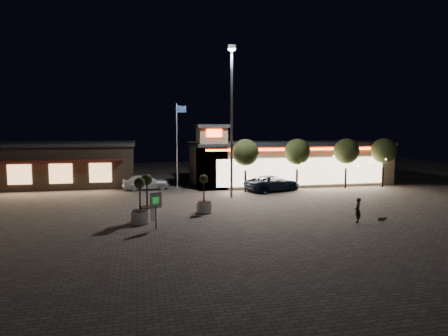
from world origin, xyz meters
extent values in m
plane|color=#60574E|center=(0.00, 0.00, 0.00)|extent=(90.00, 90.00, 0.00)
cube|color=tan|center=(10.00, 16.00, 2.00)|extent=(20.00, 8.00, 4.00)
cube|color=#262628|center=(10.00, 16.00, 4.15)|extent=(20.40, 8.40, 0.30)
cube|color=beige|center=(10.00, 11.95, 1.60)|extent=(17.00, 0.12, 2.60)
cube|color=#EE3A13|center=(10.00, 11.92, 3.75)|extent=(19.00, 0.10, 0.18)
cube|color=tan|center=(1.30, 13.30, 2.90)|extent=(2.60, 2.60, 5.80)
cube|color=#262628|center=(1.30, 13.30, 5.95)|extent=(3.00, 3.00, 0.30)
cube|color=#EE3A13|center=(1.30, 11.95, 5.30)|extent=(1.40, 0.10, 0.70)
cube|color=#382D23|center=(-14.00, 20.00, 2.00)|extent=(16.00, 10.00, 4.00)
cube|color=#262628|center=(-14.00, 20.00, 4.15)|extent=(16.40, 10.40, 0.30)
cube|color=#591E19|center=(-14.00, 14.60, 2.80)|extent=(14.40, 0.80, 0.15)
cube|color=#FFB872|center=(-16.00, 14.95, 1.60)|extent=(2.00, 0.12, 1.80)
cube|color=#FFB872|center=(-12.50, 14.95, 1.60)|extent=(2.00, 0.12, 1.80)
cube|color=#FFB872|center=(-9.00, 14.95, 1.60)|extent=(2.00, 0.12, 1.80)
cylinder|color=gray|center=(2.00, 8.00, 6.00)|extent=(0.20, 0.20, 12.00)
cube|color=gray|center=(2.00, 8.00, 12.20)|extent=(0.60, 0.40, 0.35)
cube|color=white|center=(2.00, 8.00, 12.00)|extent=(0.45, 0.30, 0.08)
cylinder|color=white|center=(-2.00, 13.00, 4.00)|extent=(0.10, 0.10, 8.00)
cube|color=navy|center=(-1.55, 13.00, 7.50)|extent=(0.90, 0.04, 0.60)
cylinder|color=#332319|center=(4.00, 11.00, 0.96)|extent=(0.20, 0.20, 1.92)
sphere|color=#2D3819|center=(4.00, 11.00, 3.58)|extent=(2.42, 2.42, 2.42)
cylinder|color=#332319|center=(9.00, 11.00, 0.96)|extent=(0.20, 0.20, 1.92)
sphere|color=#2D3819|center=(9.00, 11.00, 3.58)|extent=(2.42, 2.42, 2.42)
cylinder|color=#332319|center=(14.00, 11.00, 0.96)|extent=(0.20, 0.20, 1.92)
sphere|color=#2D3819|center=(14.00, 11.00, 3.58)|extent=(2.42, 2.42, 2.42)
cylinder|color=#332319|center=(18.00, 11.00, 0.96)|extent=(0.20, 0.20, 1.92)
sphere|color=#2D3819|center=(18.00, 11.00, 3.58)|extent=(2.42, 2.42, 2.42)
imported|color=black|center=(6.51, 10.73, 0.73)|extent=(5.71, 3.87, 1.45)
imported|color=silver|center=(-4.88, 14.00, 0.73)|extent=(4.45, 2.22, 1.46)
imported|color=black|center=(7.49, -2.19, 0.76)|extent=(0.60, 0.67, 1.53)
cube|color=#59514C|center=(8.82, -2.64, 0.25)|extent=(0.42, 0.30, 0.21)
sphere|color=#59514C|center=(9.03, -2.73, 0.33)|extent=(0.19, 0.19, 0.19)
cylinder|color=silver|center=(-5.45, 0.48, 0.38)|extent=(1.13, 1.13, 0.76)
cylinder|color=black|center=(-5.45, 0.48, 0.78)|extent=(0.98, 0.98, 0.06)
cylinder|color=#332319|center=(-5.45, 0.48, 1.65)|extent=(0.09, 0.09, 1.70)
sphere|color=#2D3819|center=(-5.45, 0.48, 2.46)|extent=(0.66, 0.66, 0.66)
cylinder|color=silver|center=(-5.01, 1.35, 0.39)|extent=(1.18, 1.18, 0.79)
cylinder|color=black|center=(-5.01, 1.35, 0.81)|extent=(1.02, 1.02, 0.06)
cylinder|color=#332319|center=(-5.01, 1.35, 1.72)|extent=(0.10, 0.10, 1.77)
sphere|color=#2D3819|center=(-5.01, 1.35, 2.56)|extent=(0.69, 0.69, 0.69)
cylinder|color=silver|center=(-1.17, 2.76, 0.35)|extent=(1.06, 1.06, 0.71)
cylinder|color=black|center=(-1.17, 2.76, 0.73)|extent=(0.92, 0.92, 0.05)
cylinder|color=#332319|center=(-1.17, 2.76, 1.55)|extent=(0.09, 0.09, 1.60)
sphere|color=#2D3819|center=(-1.17, 2.76, 2.30)|extent=(0.62, 0.62, 0.62)
cylinder|color=gray|center=(-4.58, -1.06, 0.64)|extent=(0.09, 0.09, 1.28)
cube|color=white|center=(-4.58, -1.06, 1.65)|extent=(0.67, 0.29, 0.90)
cube|color=#199725|center=(-4.58, -1.10, 1.65)|extent=(0.36, 0.14, 0.37)
camera|label=1|loc=(-5.49, -23.81, 5.71)|focal=32.00mm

